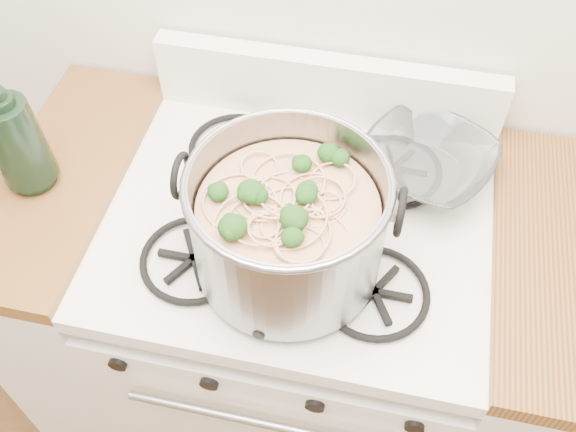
{
  "coord_description": "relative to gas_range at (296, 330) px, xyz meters",
  "views": [
    {
      "loc": [
        0.15,
        0.49,
        1.91
      ],
      "look_at": [
        0.01,
        1.14,
        1.06
      ],
      "focal_mm": 40.0,
      "sensor_mm": 36.0,
      "label": 1
    }
  ],
  "objects": [
    {
      "name": "spatula",
      "position": [
        0.01,
        -0.03,
        0.5
      ],
      "size": [
        0.32,
        0.34,
        0.02
      ],
      "primitive_type": null,
      "rotation": [
        0.0,
        0.0,
        -0.09
      ],
      "color": "black",
      "rests_on": "gas_range"
    },
    {
      "name": "glass_bowl",
      "position": [
        0.23,
        0.16,
        0.5
      ],
      "size": [
        0.14,
        0.14,
        0.03
      ],
      "primitive_type": "imported",
      "rotation": [
        0.0,
        0.0,
        -0.43
      ],
      "color": "white",
      "rests_on": "gas_range"
    },
    {
      "name": "counter_left",
      "position": [
        -0.51,
        0.0,
        0.02
      ],
      "size": [
        0.25,
        0.65,
        0.92
      ],
      "color": "silver",
      "rests_on": "ground"
    },
    {
      "name": "stock_pot",
      "position": [
        0.01,
        -0.12,
        0.59
      ],
      "size": [
        0.37,
        0.34,
        0.23
      ],
      "color": "gray",
      "rests_on": "gas_range"
    },
    {
      "name": "bottle",
      "position": [
        -0.54,
        -0.03,
        0.63
      ],
      "size": [
        0.14,
        0.14,
        0.28
      ],
      "primitive_type": "imported",
      "rotation": [
        0.0,
        0.0,
        0.36
      ],
      "color": "black",
      "rests_on": "counter_left"
    },
    {
      "name": "gas_range",
      "position": [
        0.0,
        0.0,
        0.0
      ],
      "size": [
        0.76,
        0.66,
        0.92
      ],
      "color": "white",
      "rests_on": "ground"
    }
  ]
}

